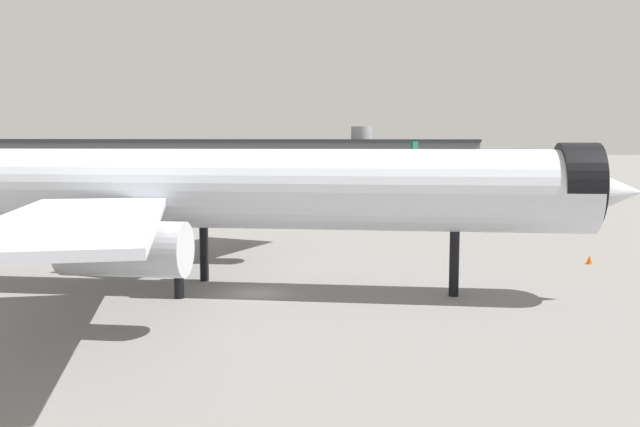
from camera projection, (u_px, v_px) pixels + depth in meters
name	position (u px, v px, depth m)	size (l,w,h in m)	color
ground	(256.00, 294.00, 47.23)	(900.00, 900.00, 0.00)	slate
airliner_near_gate	(221.00, 190.00, 47.78)	(56.09, 49.95, 16.26)	silver
airliner_far_taxiway	(431.00, 168.00, 151.27)	(29.66, 33.22, 10.67)	silver
terminal_building	(226.00, 154.00, 267.76)	(207.76, 29.75, 16.87)	slate
traffic_cone_near_nose	(590.00, 260.00, 58.70)	(0.60, 0.60, 0.75)	#F2600C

